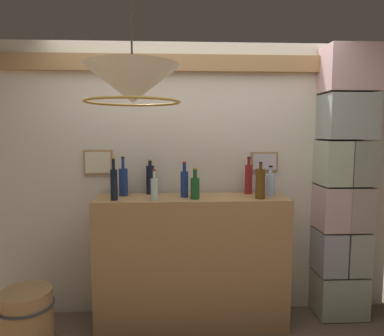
{
  "coord_description": "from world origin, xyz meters",
  "views": [
    {
      "loc": [
        -0.13,
        -1.99,
        1.68
      ],
      "look_at": [
        0.0,
        0.77,
        1.38
      ],
      "focal_mm": 31.82,
      "sensor_mm": 36.0,
      "label": 1
    }
  ],
  "objects_px": {
    "liquor_bottle_bourbon": "(154,189)",
    "pendant_lamp": "(132,85)",
    "liquor_bottle_scotch": "(150,179)",
    "liquor_bottle_whiskey": "(184,183)",
    "liquor_bottle_brandy": "(195,187)",
    "glass_tumbler_rocks": "(264,189)",
    "wooden_barrel": "(27,323)",
    "liquor_bottle_vermouth": "(270,185)",
    "liquor_bottle_rye": "(123,181)",
    "liquor_bottle_gin": "(249,179)",
    "liquor_bottle_tequila": "(114,183)",
    "liquor_bottle_port": "(260,183)"
  },
  "relations": [
    {
      "from": "liquor_bottle_bourbon",
      "to": "liquor_bottle_tequila",
      "type": "distance_m",
      "value": 0.32
    },
    {
      "from": "liquor_bottle_vermouth",
      "to": "liquor_bottle_port",
      "type": "distance_m",
      "value": 0.14
    },
    {
      "from": "pendant_lamp",
      "to": "glass_tumbler_rocks",
      "type": "bearing_deg",
      "value": 38.18
    },
    {
      "from": "liquor_bottle_vermouth",
      "to": "liquor_bottle_brandy",
      "type": "xyz_separation_m",
      "value": [
        -0.64,
        -0.08,
        -0.0
      ]
    },
    {
      "from": "glass_tumbler_rocks",
      "to": "pendant_lamp",
      "type": "bearing_deg",
      "value": -141.82
    },
    {
      "from": "liquor_bottle_scotch",
      "to": "pendant_lamp",
      "type": "distance_m",
      "value": 1.1
    },
    {
      "from": "liquor_bottle_bourbon",
      "to": "pendant_lamp",
      "type": "xyz_separation_m",
      "value": [
        -0.09,
        -0.58,
        0.73
      ]
    },
    {
      "from": "liquor_bottle_rye",
      "to": "liquor_bottle_gin",
      "type": "bearing_deg",
      "value": 2.13
    },
    {
      "from": "liquor_bottle_vermouth",
      "to": "liquor_bottle_port",
      "type": "xyz_separation_m",
      "value": [
        -0.11,
        -0.09,
        0.03
      ]
    },
    {
      "from": "liquor_bottle_bourbon",
      "to": "liquor_bottle_tequila",
      "type": "xyz_separation_m",
      "value": [
        -0.32,
        0.02,
        0.04
      ]
    },
    {
      "from": "liquor_bottle_whiskey",
      "to": "wooden_barrel",
      "type": "distance_m",
      "value": 1.59
    },
    {
      "from": "liquor_bottle_port",
      "to": "liquor_bottle_tequila",
      "type": "relative_size",
      "value": 0.87
    },
    {
      "from": "liquor_bottle_gin",
      "to": "glass_tumbler_rocks",
      "type": "distance_m",
      "value": 0.17
    },
    {
      "from": "liquor_bottle_bourbon",
      "to": "liquor_bottle_gin",
      "type": "bearing_deg",
      "value": 17.03
    },
    {
      "from": "liquor_bottle_tequila",
      "to": "liquor_bottle_whiskey",
      "type": "bearing_deg",
      "value": 10.19
    },
    {
      "from": "liquor_bottle_gin",
      "to": "liquor_bottle_whiskey",
      "type": "relative_size",
      "value": 1.09
    },
    {
      "from": "liquor_bottle_brandy",
      "to": "liquor_bottle_rye",
      "type": "xyz_separation_m",
      "value": [
        -0.6,
        0.18,
        0.03
      ]
    },
    {
      "from": "liquor_bottle_port",
      "to": "liquor_bottle_tequila",
      "type": "xyz_separation_m",
      "value": [
        -1.18,
        -0.01,
        0.01
      ]
    },
    {
      "from": "liquor_bottle_brandy",
      "to": "pendant_lamp",
      "type": "bearing_deg",
      "value": -124.13
    },
    {
      "from": "liquor_bottle_brandy",
      "to": "pendant_lamp",
      "type": "relative_size",
      "value": 0.39
    },
    {
      "from": "liquor_bottle_vermouth",
      "to": "liquor_bottle_whiskey",
      "type": "distance_m",
      "value": 0.73
    },
    {
      "from": "liquor_bottle_gin",
      "to": "liquor_bottle_scotch",
      "type": "height_order",
      "value": "liquor_bottle_gin"
    },
    {
      "from": "liquor_bottle_whiskey",
      "to": "liquor_bottle_vermouth",
      "type": "bearing_deg",
      "value": -0.4
    },
    {
      "from": "liquor_bottle_vermouth",
      "to": "liquor_bottle_port",
      "type": "relative_size",
      "value": 0.87
    },
    {
      "from": "liquor_bottle_rye",
      "to": "wooden_barrel",
      "type": "relative_size",
      "value": 0.66
    },
    {
      "from": "liquor_bottle_brandy",
      "to": "pendant_lamp",
      "type": "height_order",
      "value": "pendant_lamp"
    },
    {
      "from": "liquor_bottle_whiskey",
      "to": "liquor_bottle_tequila",
      "type": "xyz_separation_m",
      "value": [
        -0.56,
        -0.1,
        0.02
      ]
    },
    {
      "from": "liquor_bottle_tequila",
      "to": "wooden_barrel",
      "type": "relative_size",
      "value": 0.68
    },
    {
      "from": "liquor_bottle_brandy",
      "to": "glass_tumbler_rocks",
      "type": "relative_size",
      "value": 3.21
    },
    {
      "from": "liquor_bottle_bourbon",
      "to": "liquor_bottle_scotch",
      "type": "xyz_separation_m",
      "value": [
        -0.05,
        0.28,
        0.04
      ]
    },
    {
      "from": "liquor_bottle_rye",
      "to": "liquor_bottle_bourbon",
      "type": "bearing_deg",
      "value": -36.98
    },
    {
      "from": "liquor_bottle_rye",
      "to": "wooden_barrel",
      "type": "height_order",
      "value": "liquor_bottle_rye"
    },
    {
      "from": "liquor_bottle_scotch",
      "to": "liquor_bottle_whiskey",
      "type": "xyz_separation_m",
      "value": [
        0.3,
        -0.16,
        -0.01
      ]
    },
    {
      "from": "liquor_bottle_gin",
      "to": "liquor_bottle_whiskey",
      "type": "distance_m",
      "value": 0.58
    },
    {
      "from": "liquor_bottle_gin",
      "to": "glass_tumbler_rocks",
      "type": "xyz_separation_m",
      "value": [
        0.14,
        -0.01,
        -0.09
      ]
    },
    {
      "from": "liquor_bottle_vermouth",
      "to": "glass_tumbler_rocks",
      "type": "distance_m",
      "value": 0.14
    },
    {
      "from": "liquor_bottle_bourbon",
      "to": "pendant_lamp",
      "type": "relative_size",
      "value": 0.38
    },
    {
      "from": "liquor_bottle_brandy",
      "to": "liquor_bottle_whiskey",
      "type": "height_order",
      "value": "liquor_bottle_whiskey"
    },
    {
      "from": "liquor_bottle_vermouth",
      "to": "glass_tumbler_rocks",
      "type": "relative_size",
      "value": 3.27
    },
    {
      "from": "liquor_bottle_tequila",
      "to": "wooden_barrel",
      "type": "bearing_deg",
      "value": -157.68
    },
    {
      "from": "liquor_bottle_bourbon",
      "to": "glass_tumbler_rocks",
      "type": "relative_size",
      "value": 3.1
    },
    {
      "from": "liquor_bottle_gin",
      "to": "liquor_bottle_rye",
      "type": "distance_m",
      "value": 1.09
    },
    {
      "from": "liquor_bottle_brandy",
      "to": "liquor_bottle_whiskey",
      "type": "bearing_deg",
      "value": 134.25
    },
    {
      "from": "glass_tumbler_rocks",
      "to": "wooden_barrel",
      "type": "bearing_deg",
      "value": -165.95
    },
    {
      "from": "liquor_bottle_port",
      "to": "glass_tumbler_rocks",
      "type": "xyz_separation_m",
      "value": [
        0.09,
        0.21,
        -0.09
      ]
    },
    {
      "from": "liquor_bottle_gin",
      "to": "pendant_lamp",
      "type": "height_order",
      "value": "pendant_lamp"
    },
    {
      "from": "liquor_bottle_whiskey",
      "to": "liquor_bottle_rye",
      "type": "xyz_separation_m",
      "value": [
        -0.52,
        0.09,
        0.01
      ]
    },
    {
      "from": "liquor_bottle_tequila",
      "to": "wooden_barrel",
      "type": "distance_m",
      "value": 1.21
    },
    {
      "from": "liquor_bottle_whiskey",
      "to": "wooden_barrel",
      "type": "bearing_deg",
      "value": -163.27
    },
    {
      "from": "wooden_barrel",
      "to": "liquor_bottle_whiskey",
      "type": "bearing_deg",
      "value": 16.73
    }
  ]
}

